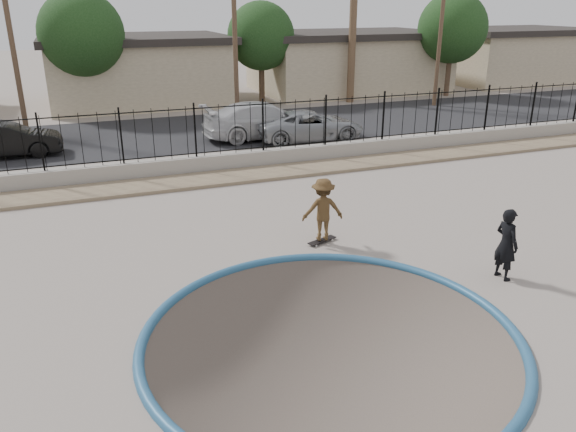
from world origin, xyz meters
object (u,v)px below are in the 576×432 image
Objects in this scene: car_c at (264,120)px; videographer at (506,244)px; skater at (323,213)px; car_b at (6,140)px; car_d at (310,125)px; skateboard at (322,240)px.

videographer is at bearing -178.44° from car_c.
videographer is at bearing 143.78° from skater.
videographer reaches higher than skater.
car_b reaches higher than car_d.
videographer is (2.93, -3.20, 0.01)m from skater.
car_d is at bearing -100.09° from skater.
car_c reaches higher than car_d.
car_c is (2.35, 11.60, 0.02)m from skater.
car_b is (-11.05, 15.20, -0.10)m from videographer.
car_b is 0.76× the size of car_c.
skateboard is (0.00, -0.00, -0.74)m from skater.
car_b is (-8.12, 12.00, 0.65)m from skateboard.
car_b is (-8.12, 12.00, -0.09)m from skater.
car_b is at bearing -44.66° from skater.
car_d reaches higher than skateboard.
skater is at bearing 162.20° from car_d.
skater is 4.34m from videographer.
car_c reaches higher than car_b.
videographer is (2.93, -3.20, 0.75)m from skateboard.
skater is 11.17m from car_d.
videographer reaches higher than car_c.
car_b is 10.48m from car_c.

